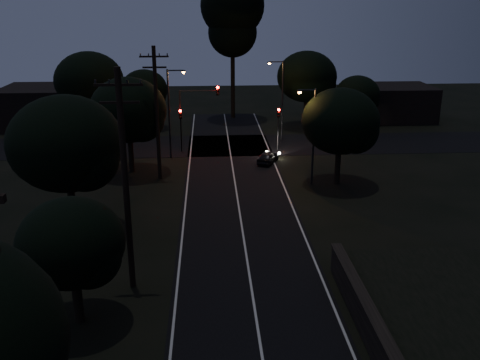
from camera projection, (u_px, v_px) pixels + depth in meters
road_surface at (235, 181)px, 42.74m from camera, size 60.00×70.00×0.03m
utility_pole_mid at (125, 179)px, 25.32m from camera, size 2.20×0.30×11.00m
utility_pole_far at (157, 112)px, 41.46m from camera, size 2.20×0.30×10.50m
tree_left_b at (75, 246)px, 22.92m from camera, size 4.63×4.63×5.88m
tree_left_c at (69, 146)px, 31.62m from camera, size 6.80×6.80×8.59m
tree_left_d at (131, 112)px, 43.21m from camera, size 6.25×6.25×7.93m
tree_far_nw at (146, 91)px, 58.61m from camera, size 5.14×5.14×6.51m
tree_far_w at (92, 83)px, 54.02m from camera, size 6.94×6.94×8.85m
tree_far_ne at (309, 78)px, 59.21m from camera, size 6.64×6.64×8.40m
tree_far_e at (359, 96)px, 57.19m from camera, size 4.79×4.79×6.07m
tree_right_a at (343, 123)px, 40.46m from camera, size 5.92×5.92×7.53m
tall_pine at (233, 14)px, 61.45m from camera, size 7.36×7.36×16.73m
building_left at (50, 106)px, 60.62m from camera, size 10.00×8.00×4.40m
building_right at (392, 103)px, 63.90m from camera, size 9.00×7.00×4.00m
signal_left at (181, 122)px, 49.94m from camera, size 0.28×0.35×4.10m
signal_right at (278, 121)px, 50.46m from camera, size 0.28×0.35×4.10m
signal_mast at (198, 106)px, 49.55m from camera, size 3.70×0.35×6.25m
streetlight_a at (171, 108)px, 47.44m from camera, size 1.66×0.26×8.00m
streetlight_b at (281, 95)px, 53.71m from camera, size 1.66×0.26×8.00m
streetlight_c at (312, 130)px, 40.61m from camera, size 1.46×0.26×7.50m
car at (268, 157)px, 47.25m from camera, size 2.46×3.41×1.08m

